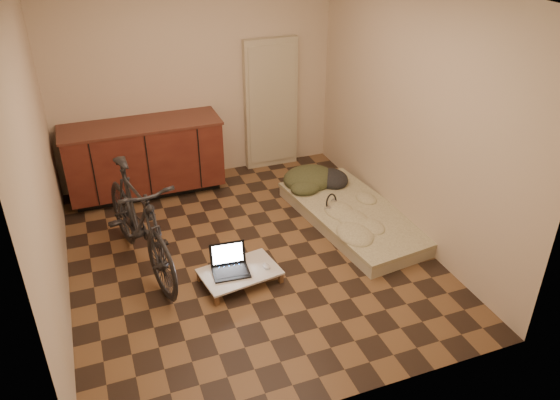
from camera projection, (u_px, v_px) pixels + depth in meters
name	position (u px, v px, depth m)	size (l,w,h in m)	color
room_shell	(245.00, 137.00, 4.96)	(3.50, 4.00, 2.60)	brown
cabinets	(145.00, 158.00, 6.53)	(1.84, 0.62, 0.91)	black
appliance_panel	(271.00, 104.00, 7.06)	(0.70, 0.10, 1.70)	beige
bicycle	(138.00, 216.00, 5.14)	(0.53, 1.80, 1.17)	black
futon	(354.00, 216.00, 6.11)	(1.14, 2.02, 0.17)	#BCB496
clothing_pile	(316.00, 172.00, 6.57)	(0.68, 0.57, 0.27)	#373D23
headphones	(331.00, 202.00, 6.07)	(0.22, 0.21, 0.15)	black
lap_desk	(240.00, 272.00, 5.16)	(0.79, 0.57, 0.12)	brown
laptop	(230.00, 266.00, 5.14)	(0.37, 0.33, 0.23)	black
mouse	(266.00, 266.00, 5.19)	(0.06, 0.10, 0.04)	silver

